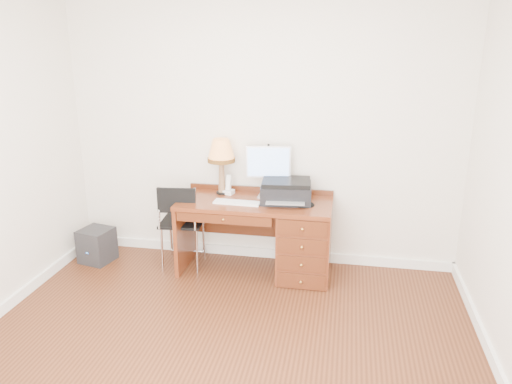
% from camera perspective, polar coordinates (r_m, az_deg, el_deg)
% --- Properties ---
extents(ground, '(4.00, 4.00, 0.00)m').
position_cam_1_polar(ground, '(3.99, -4.01, -17.81)').
color(ground, '#3D1C0D').
rests_on(ground, ground).
extents(room_shell, '(4.00, 4.00, 4.00)m').
position_cam_1_polar(room_shell, '(4.48, -1.97, -12.70)').
color(room_shell, silver).
rests_on(room_shell, ground).
extents(desk, '(1.50, 0.67, 0.75)m').
position_cam_1_polar(desk, '(4.95, 3.57, -4.93)').
color(desk, maroon).
rests_on(desk, ground).
extents(monitor, '(0.45, 0.17, 0.51)m').
position_cam_1_polar(monitor, '(4.94, 1.47, 3.13)').
color(monitor, silver).
rests_on(monitor, desk).
extents(keyboard, '(0.45, 0.15, 0.02)m').
position_cam_1_polar(keyboard, '(4.81, -2.19, -1.21)').
color(keyboard, white).
rests_on(keyboard, desk).
extents(mouse_pad, '(0.21, 0.21, 0.04)m').
position_cam_1_polar(mouse_pad, '(4.78, 5.47, -1.34)').
color(mouse_pad, black).
rests_on(mouse_pad, desk).
extents(printer, '(0.51, 0.42, 0.21)m').
position_cam_1_polar(printer, '(4.85, 3.46, 0.14)').
color(printer, black).
rests_on(printer, desk).
extents(leg_lamp, '(0.28, 0.28, 0.57)m').
position_cam_1_polar(leg_lamp, '(5.00, -3.99, 4.36)').
color(leg_lamp, black).
rests_on(leg_lamp, desk).
extents(phone, '(0.11, 0.11, 0.20)m').
position_cam_1_polar(phone, '(5.08, -3.13, 0.42)').
color(phone, white).
rests_on(phone, desk).
extents(pen_cup, '(0.07, 0.07, 0.09)m').
position_cam_1_polar(pen_cup, '(5.01, 3.35, -0.00)').
color(pen_cup, black).
rests_on(pen_cup, desk).
extents(chair, '(0.46, 0.46, 0.89)m').
position_cam_1_polar(chair, '(5.09, -8.69, -2.90)').
color(chair, black).
rests_on(chair, ground).
extents(equipment_box, '(0.36, 0.36, 0.36)m').
position_cam_1_polar(equipment_box, '(5.56, -17.73, -5.81)').
color(equipment_box, black).
rests_on(equipment_box, ground).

